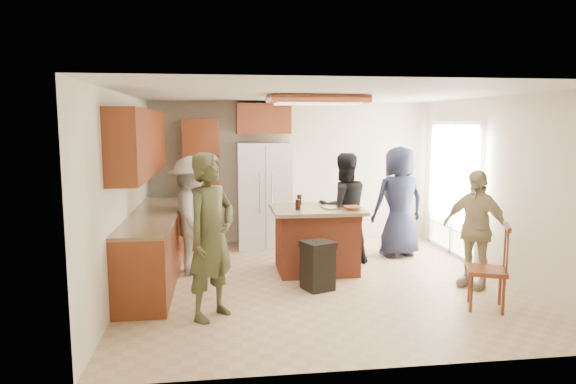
{
  "coord_description": "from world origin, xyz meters",
  "views": [
    {
      "loc": [
        -1.3,
        -6.59,
        2.13
      ],
      "look_at": [
        -0.33,
        0.61,
        1.15
      ],
      "focal_mm": 32.0,
      "sensor_mm": 36.0,
      "label": 1
    }
  ],
  "objects": [
    {
      "name": "room_shell",
      "position": [
        4.37,
        1.64,
        0.87
      ],
      "size": [
        8.0,
        5.2,
        5.0
      ],
      "color": "tan",
      "rests_on": "ground"
    },
    {
      "name": "trash_bin",
      "position": [
        -0.07,
        -0.3,
        0.32
      ],
      "size": [
        0.47,
        0.47,
        0.63
      ],
      "color": "black",
      "rests_on": "ground"
    },
    {
      "name": "person_front_left",
      "position": [
        -1.4,
        -1.09,
        0.91
      ],
      "size": [
        0.8,
        0.82,
        1.82
      ],
      "primitive_type": "imported",
      "rotation": [
        0.0,
        0.0,
        0.85
      ],
      "color": "#3E4025",
      "rests_on": "ground"
    },
    {
      "name": "left_cabinetry",
      "position": [
        -2.24,
        0.4,
        0.96
      ],
      "size": [
        0.64,
        3.0,
        2.3
      ],
      "color": "maroon",
      "rests_on": "ground"
    },
    {
      "name": "person_side_right",
      "position": [
        1.97,
        -0.45,
        0.77
      ],
      "size": [
        0.89,
        1.01,
        1.54
      ],
      "primitive_type": "imported",
      "rotation": [
        0.0,
        0.0,
        -0.98
      ],
      "color": "tan",
      "rests_on": "ground"
    },
    {
      "name": "spindle_chair",
      "position": [
        1.74,
        -1.25,
        0.45
      ],
      "size": [
        0.55,
        0.55,
        0.99
      ],
      "color": "maroon",
      "rests_on": "ground"
    },
    {
      "name": "kitchen_island",
      "position": [
        0.07,
        0.51,
        0.47
      ],
      "size": [
        1.28,
        1.03,
        0.93
      ],
      "color": "#984027",
      "rests_on": "ground"
    },
    {
      "name": "refrigerator",
      "position": [
        -0.55,
        2.12,
        0.9
      ],
      "size": [
        0.9,
        0.76,
        1.8
      ],
      "color": "white",
      "rests_on": "ground"
    },
    {
      "name": "person_counter",
      "position": [
        -1.69,
        0.64,
        0.84
      ],
      "size": [
        0.65,
        1.14,
        1.67
      ],
      "primitive_type": "imported",
      "rotation": [
        0.0,
        0.0,
        1.71
      ],
      "color": "gray",
      "rests_on": "ground"
    },
    {
      "name": "person_behind_right",
      "position": [
        1.53,
        1.2,
        0.88
      ],
      "size": [
        0.94,
        0.69,
        1.76
      ],
      "primitive_type": "imported",
      "rotation": [
        0.0,
        0.0,
        3.3
      ],
      "color": "#191C33",
      "rests_on": "ground"
    },
    {
      "name": "back_wall_units",
      "position": [
        -1.33,
        2.2,
        1.38
      ],
      "size": [
        1.8,
        0.6,
        2.45
      ],
      "color": "maroon",
      "rests_on": "ground"
    },
    {
      "name": "island_items",
      "position": [
        0.31,
        0.45,
        0.97
      ],
      "size": [
        0.92,
        0.74,
        0.15
      ],
      "color": "silver",
      "rests_on": "kitchen_island"
    },
    {
      "name": "person_behind_left",
      "position": [
        0.56,
        0.93,
        0.84
      ],
      "size": [
        0.88,
        0.61,
        1.69
      ],
      "primitive_type": "imported",
      "rotation": [
        0.0,
        0.0,
        3.27
      ],
      "color": "black",
      "rests_on": "ground"
    }
  ]
}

